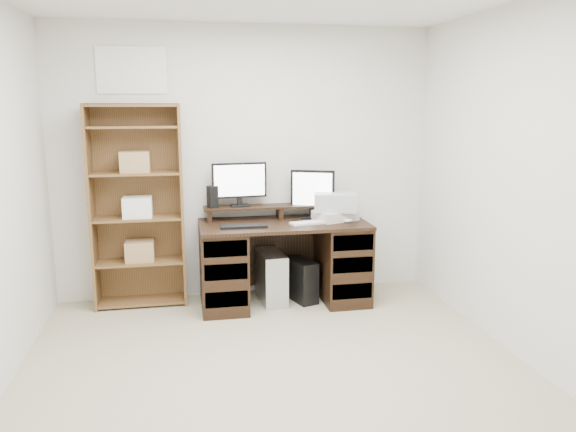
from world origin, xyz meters
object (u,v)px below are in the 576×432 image
object	(u,v)px
desk	(284,261)
bookshelf	(138,205)
tower_black	(301,280)
printer	(335,215)
tower_silver	(271,277)
monitor_wide	(239,182)
monitor_small	(313,192)

from	to	relation	value
desk	bookshelf	world-z (taller)	bookshelf
tower_black	printer	bearing A→B (deg)	-20.51
desk	tower_silver	distance (m)	0.19
printer	bookshelf	xyz separation A→B (m)	(-1.76, 0.21, 0.12)
monitor_wide	monitor_small	size ratio (longest dim) A/B	1.13
desk	tower_black	distance (m)	0.26
tower_black	desk	bearing A→B (deg)	169.96
printer	bookshelf	distance (m)	1.77
tower_silver	tower_black	size ratio (longest dim) A/B	1.12
monitor_wide	tower_silver	world-z (taller)	monitor_wide
monitor_wide	bookshelf	size ratio (longest dim) A/B	0.28
tower_black	bookshelf	world-z (taller)	bookshelf
desk	monitor_wide	xyz separation A→B (m)	(-0.37, 0.23, 0.70)
tower_silver	bookshelf	xyz separation A→B (m)	(-1.17, 0.18, 0.68)
desk	printer	bearing A→B (deg)	0.81
monitor_wide	monitor_small	xyz separation A→B (m)	(0.67, -0.08, -0.10)
monitor_small	bookshelf	xyz separation A→B (m)	(-1.58, 0.06, -0.07)
monitor_small	tower_black	bearing A→B (deg)	-114.02
monitor_wide	printer	distance (m)	0.93
desk	tower_silver	xyz separation A→B (m)	(-0.11, 0.04, -0.16)
desk	printer	distance (m)	0.63
desk	monitor_small	size ratio (longest dim) A/B	3.37
monitor_small	tower_silver	distance (m)	0.87
tower_silver	tower_black	distance (m)	0.28
monitor_wide	tower_silver	size ratio (longest dim) A/B	1.08
printer	tower_silver	distance (m)	0.81
tower_silver	tower_black	world-z (taller)	tower_silver
monitor_wide	desk	bearing A→B (deg)	-37.30
monitor_wide	monitor_small	distance (m)	0.68
monitor_wide	bookshelf	bearing A→B (deg)	176.12
monitor_small	tower_silver	size ratio (longest dim) A/B	0.95
tower_black	bookshelf	size ratio (longest dim) A/B	0.23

